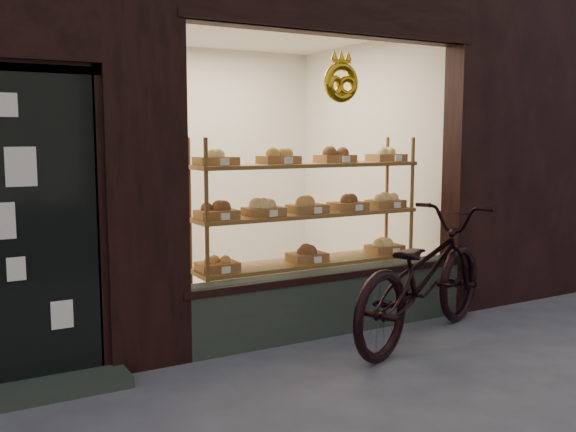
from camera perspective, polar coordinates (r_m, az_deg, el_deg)
display_shelf at (r=5.90m, az=1.73°, el=-1.04°), size 2.20×0.45×1.70m
bicycle at (r=5.51m, az=11.87°, el=-5.17°), size 2.23×1.46×1.11m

